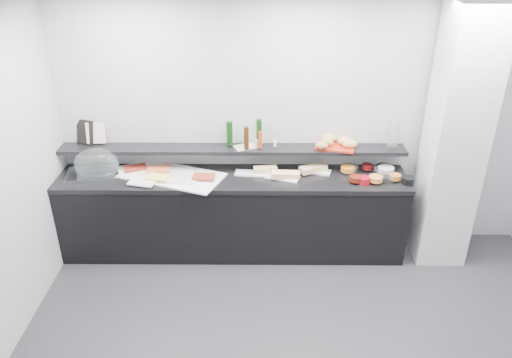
{
  "coord_description": "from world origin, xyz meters",
  "views": [
    {
      "loc": [
        -0.42,
        -2.88,
        3.22
      ],
      "look_at": [
        -0.45,
        1.45,
        1.0
      ],
      "focal_mm": 35.0,
      "sensor_mm": 36.0,
      "label": 1
    }
  ],
  "objects_px": {
    "bread_tray": "(335,146)",
    "framed_print": "(85,132)",
    "condiment_tray": "(246,147)",
    "sandwich_plate_mid": "(282,177)",
    "carafe": "(393,136)",
    "cloche_base": "(92,174)"
  },
  "relations": [
    {
      "from": "cloche_base",
      "to": "sandwich_plate_mid",
      "type": "distance_m",
      "value": 1.96
    },
    {
      "from": "cloche_base",
      "to": "framed_print",
      "type": "xyz_separation_m",
      "value": [
        -0.1,
        0.26,
        0.36
      ]
    },
    {
      "from": "framed_print",
      "to": "bread_tray",
      "type": "height_order",
      "value": "framed_print"
    },
    {
      "from": "bread_tray",
      "to": "framed_print",
      "type": "bearing_deg",
      "value": -166.57
    },
    {
      "from": "framed_print",
      "to": "bread_tray",
      "type": "xyz_separation_m",
      "value": [
        2.62,
        -0.06,
        -0.12
      ]
    },
    {
      "from": "cloche_base",
      "to": "bread_tray",
      "type": "relative_size",
      "value": 1.27
    },
    {
      "from": "framed_print",
      "to": "condiment_tray",
      "type": "bearing_deg",
      "value": 17.39
    },
    {
      "from": "sandwich_plate_mid",
      "to": "carafe",
      "type": "height_order",
      "value": "carafe"
    },
    {
      "from": "sandwich_plate_mid",
      "to": "cloche_base",
      "type": "bearing_deg",
      "value": -162.34
    },
    {
      "from": "sandwich_plate_mid",
      "to": "condiment_tray",
      "type": "bearing_deg",
      "value": 169.44
    },
    {
      "from": "condiment_tray",
      "to": "bread_tray",
      "type": "xyz_separation_m",
      "value": [
        0.93,
        0.02,
        0.0
      ]
    },
    {
      "from": "sandwich_plate_mid",
      "to": "condiment_tray",
      "type": "relative_size",
      "value": 1.43
    },
    {
      "from": "framed_print",
      "to": "cloche_base",
      "type": "bearing_deg",
      "value": -49.54
    },
    {
      "from": "cloche_base",
      "to": "sandwich_plate_mid",
      "type": "xyz_separation_m",
      "value": [
        1.96,
        -0.03,
        -0.01
      ]
    },
    {
      "from": "framed_print",
      "to": "sandwich_plate_mid",
      "type": "bearing_deg",
      "value": 12.17
    },
    {
      "from": "carafe",
      "to": "bread_tray",
      "type": "bearing_deg",
      "value": 174.26
    },
    {
      "from": "condiment_tray",
      "to": "bread_tray",
      "type": "relative_size",
      "value": 0.6
    },
    {
      "from": "cloche_base",
      "to": "framed_print",
      "type": "height_order",
      "value": "framed_print"
    },
    {
      "from": "cloche_base",
      "to": "sandwich_plate_mid",
      "type": "bearing_deg",
      "value": -9.56
    },
    {
      "from": "cloche_base",
      "to": "carafe",
      "type": "xyz_separation_m",
      "value": [
        3.09,
        0.14,
        0.38
      ]
    },
    {
      "from": "cloche_base",
      "to": "carafe",
      "type": "bearing_deg",
      "value": -6.14
    },
    {
      "from": "cloche_base",
      "to": "sandwich_plate_mid",
      "type": "height_order",
      "value": "cloche_base"
    }
  ]
}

